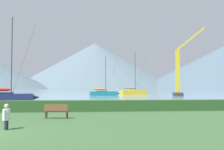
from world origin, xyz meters
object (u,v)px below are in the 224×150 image
sailboat_slip_1 (7,97)px  sailboat_slip_4 (104,93)px  person_seated_viewer (6,115)px  sailboat_slip_3 (134,92)px  park_bench_under_tree (56,110)px  dock_crane (179,74)px

sailboat_slip_1 → sailboat_slip_4: bearing=40.8°
sailboat_slip_1 → person_seated_viewer: size_ratio=9.74×
person_seated_viewer → sailboat_slip_3: bearing=80.7°
sailboat_slip_4 → sailboat_slip_1: bearing=-128.0°
park_bench_under_tree → dock_crane: 50.30m
sailboat_slip_3 → sailboat_slip_4: size_ratio=1.24×
sailboat_slip_4 → park_bench_under_tree: (-6.32, -47.70, -0.10)m
sailboat_slip_1 → dock_crane: bearing=15.5°
sailboat_slip_3 → park_bench_under_tree: size_ratio=7.53×
sailboat_slip_4 → dock_crane: 18.57m
person_seated_viewer → sailboat_slip_4: bearing=87.5°
person_seated_viewer → park_bench_under_tree: bearing=73.1°
sailboat_slip_1 → sailboat_slip_4: sailboat_slip_1 is taller
sailboat_slip_1 → person_seated_viewer: (7.27, -26.20, -0.01)m
sailboat_slip_1 → park_bench_under_tree: (9.19, -21.74, -0.17)m
sailboat_slip_1 → park_bench_under_tree: bearing=-85.4°
sailboat_slip_1 → sailboat_slip_4: (15.51, 25.96, -0.07)m
sailboat_slip_3 → dock_crane: size_ratio=0.72×
person_seated_viewer → dock_crane: dock_crane is taller
sailboat_slip_4 → dock_crane: dock_crane is taller
sailboat_slip_1 → dock_crane: (33.16, 22.25, 4.38)m
sailboat_slip_3 → dock_crane: dock_crane is taller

